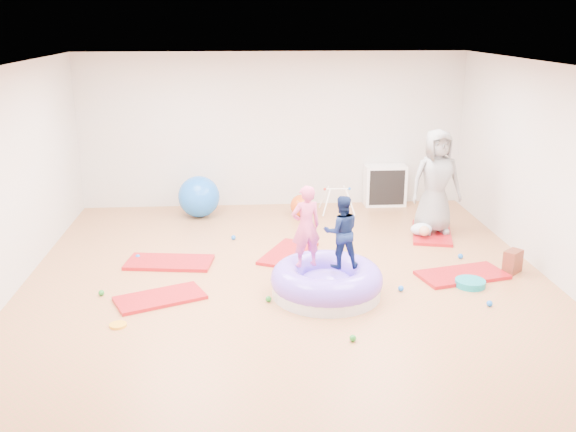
{
  "coord_description": "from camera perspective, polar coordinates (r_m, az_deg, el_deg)",
  "views": [
    {
      "loc": [
        -0.59,
        -7.61,
        3.34
      ],
      "look_at": [
        0.0,
        0.3,
        0.9
      ],
      "focal_mm": 40.0,
      "sensor_mm": 36.0,
      "label": 1
    }
  ],
  "objects": [
    {
      "name": "infant",
      "position": [
        10.36,
        11.82,
        -1.19
      ],
      "size": [
        0.35,
        0.35,
        0.2
      ],
      "color": "silver",
      "rests_on": "gym_mat_rear_right"
    },
    {
      "name": "infant_play_gym",
      "position": [
        11.5,
        4.38,
        1.75
      ],
      "size": [
        0.6,
        0.57,
        0.46
      ],
      "rotation": [
        0.0,
        0.0,
        0.04
      ],
      "color": "white",
      "rests_on": "ground"
    },
    {
      "name": "gym_mat_center_back",
      "position": [
        9.5,
        0.04,
        -3.33
      ],
      "size": [
        1.0,
        1.25,
        0.05
      ],
      "primitive_type": "cube",
      "rotation": [
        0.0,
        0.0,
        1.11
      ],
      "color": "red",
      "rests_on": "ground"
    },
    {
      "name": "balance_disc",
      "position": [
        8.73,
        15.89,
        -5.76
      ],
      "size": [
        0.39,
        0.39,
        0.09
      ],
      "primitive_type": "cylinder",
      "color": "#0F8390",
      "rests_on": "ground"
    },
    {
      "name": "child_navy",
      "position": [
        7.94,
        4.77,
        -1.07
      ],
      "size": [
        0.46,
        0.37,
        0.92
      ],
      "primitive_type": "imported",
      "rotation": [
        0.0,
        0.0,
        3.19
      ],
      "color": "#0E1B44",
      "rests_on": "inflatable_cushion"
    },
    {
      "name": "adult_caregiver",
      "position": [
        10.42,
        13.03,
        3.01
      ],
      "size": [
        0.85,
        0.59,
        1.66
      ],
      "primitive_type": "imported",
      "rotation": [
        0.0,
        0.0,
        0.08
      ],
      "color": "gray",
      "rests_on": "gym_mat_rear_right"
    },
    {
      "name": "child_pink",
      "position": [
        7.93,
        1.61,
        -0.57
      ],
      "size": [
        0.43,
        0.34,
        1.04
      ],
      "primitive_type": "imported",
      "rotation": [
        0.0,
        0.0,
        3.42
      ],
      "color": "#DE4D80",
      "rests_on": "inflatable_cushion"
    },
    {
      "name": "gym_mat_rear_right",
      "position": [
        10.64,
        12.65,
        -1.47
      ],
      "size": [
        0.88,
        1.31,
        0.05
      ],
      "primitive_type": "cube",
      "rotation": [
        0.0,
        0.0,
        1.32
      ],
      "color": "red",
      "rests_on": "ground"
    },
    {
      "name": "inflatable_cushion",
      "position": [
        8.12,
        3.44,
        -5.88
      ],
      "size": [
        1.41,
        1.41,
        0.45
      ],
      "rotation": [
        0.0,
        0.0,
        0.11
      ],
      "color": "silver",
      "rests_on": "ground"
    },
    {
      "name": "exercise_ball_blue",
      "position": [
        11.34,
        -7.92,
        1.72
      ],
      "size": [
        0.73,
        0.73,
        0.73
      ],
      "primitive_type": "sphere",
      "color": "blue",
      "rests_on": "ground"
    },
    {
      "name": "cube_shelf",
      "position": [
        12.07,
        8.61,
        2.71
      ],
      "size": [
        0.76,
        0.37,
        0.76
      ],
      "color": "white",
      "rests_on": "ground"
    },
    {
      "name": "backpack",
      "position": [
        9.34,
        19.35,
        -3.83
      ],
      "size": [
        0.32,
        0.3,
        0.32
      ],
      "primitive_type": "cube",
      "rotation": [
        0.0,
        0.0,
        0.7
      ],
      "color": "#B23917",
      "rests_on": "ground"
    },
    {
      "name": "gym_mat_front_left",
      "position": [
        8.19,
        -11.3,
        -7.15
      ],
      "size": [
        1.2,
        0.92,
        0.04
      ],
      "primitive_type": "cube",
      "rotation": [
        0.0,
        0.0,
        0.41
      ],
      "color": "red",
      "rests_on": "ground"
    },
    {
      "name": "exercise_ball_orange",
      "position": [
        11.31,
        1.18,
        0.95
      ],
      "size": [
        0.39,
        0.39,
        0.39
      ],
      "primitive_type": "sphere",
      "color": "#DA4E17",
      "rests_on": "ground"
    },
    {
      "name": "gym_mat_mid_left",
      "position": [
        9.3,
        -10.5,
        -4.07
      ],
      "size": [
        1.27,
        0.76,
        0.05
      ],
      "primitive_type": "cube",
      "rotation": [
        0.0,
        0.0,
        -0.14
      ],
      "color": "red",
      "rests_on": "ground"
    },
    {
      "name": "yellow_toy",
      "position": [
        7.63,
        -14.88,
        -9.36
      ],
      "size": [
        0.2,
        0.2,
        0.03
      ],
      "primitive_type": "cylinder",
      "color": "#FAAB25",
      "rests_on": "ground"
    },
    {
      "name": "ball_pit_balls",
      "position": [
        8.5,
        1.25,
        -5.77
      ],
      "size": [
        5.03,
        3.53,
        0.08
      ],
      "color": "blue",
      "rests_on": "ground"
    },
    {
      "name": "room",
      "position": [
        7.87,
        0.16,
        2.84
      ],
      "size": [
        7.01,
        8.01,
        2.81
      ],
      "color": "#B66846",
      "rests_on": "ground"
    },
    {
      "name": "gym_mat_right",
      "position": [
        9.03,
        15.22,
        -5.08
      ],
      "size": [
        1.28,
        0.85,
        0.05
      ],
      "primitive_type": "cube",
      "rotation": [
        0.0,
        0.0,
        0.24
      ],
      "color": "red",
      "rests_on": "ground"
    }
  ]
}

